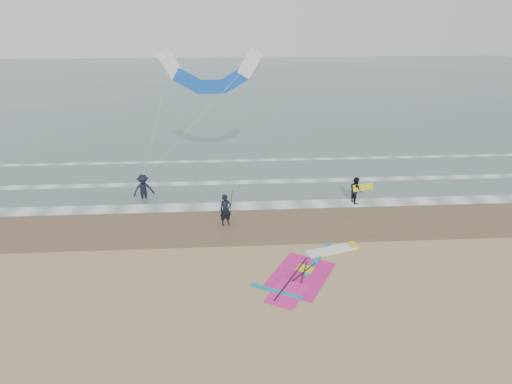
{
  "coord_description": "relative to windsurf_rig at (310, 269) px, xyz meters",
  "views": [
    {
      "loc": [
        -3.14,
        -15.9,
        10.84
      ],
      "look_at": [
        -1.78,
        5.0,
        2.2
      ],
      "focal_mm": 32.0,
      "sensor_mm": 36.0,
      "label": 1
    }
  ],
  "objects": [
    {
      "name": "person_walking",
      "position": [
        3.9,
        7.1,
        0.76
      ],
      "size": [
        0.78,
        0.9,
        1.59
      ],
      "primitive_type": "imported",
      "rotation": [
        0.0,
        0.0,
        1.84
      ],
      "color": "black",
      "rests_on": "ground"
    },
    {
      "name": "foam_waterline",
      "position": [
        -0.38,
        9.21,
        -0.0
      ],
      "size": [
        120.0,
        9.15,
        0.02
      ],
      "color": "white",
      "rests_on": "ground"
    },
    {
      "name": "windsurf_rig",
      "position": [
        0.0,
        0.0,
        0.0
      ],
      "size": [
        5.42,
        5.13,
        0.13
      ],
      "color": "white",
      "rests_on": "ground"
    },
    {
      "name": "surf_kite",
      "position": [
        -4.42,
        10.9,
        6.87
      ],
      "size": [
        7.33,
        2.59,
        7.22
      ],
      "color": "white",
      "rests_on": "ground"
    },
    {
      "name": "carried_kiteboard",
      "position": [
        4.3,
        7.0,
        0.97
      ],
      "size": [
        1.3,
        0.51,
        0.39
      ],
      "color": "yellow",
      "rests_on": "ground"
    },
    {
      "name": "held_pole",
      "position": [
        -3.4,
        4.64,
        1.23
      ],
      "size": [
        0.17,
        0.86,
        1.82
      ],
      "color": "black",
      "rests_on": "ground"
    },
    {
      "name": "sea_water",
      "position": [
        -0.38,
        46.77,
        -0.02
      ],
      "size": [
        120.0,
        80.0,
        0.02
      ],
      "primitive_type": "cube",
      "color": "#47605E",
      "rests_on": "ground"
    },
    {
      "name": "person_wading",
      "position": [
        -8.58,
        8.41,
        0.92
      ],
      "size": [
        1.4,
        1.08,
        1.91
      ],
      "primitive_type": "imported",
      "rotation": [
        0.0,
        0.0,
        0.34
      ],
      "color": "black",
      "rests_on": "ground"
    },
    {
      "name": "person_standing",
      "position": [
        -3.7,
        4.64,
        0.83
      ],
      "size": [
        0.73,
        0.6,
        1.72
      ],
      "primitive_type": "imported",
      "rotation": [
        0.0,
        0.0,
        0.33
      ],
      "color": "black",
      "rests_on": "ground"
    },
    {
      "name": "wet_sand_band",
      "position": [
        -0.38,
        4.77,
        -0.03
      ],
      "size": [
        120.0,
        5.0,
        0.01
      ],
      "primitive_type": "cube",
      "color": "brown",
      "rests_on": "ground"
    },
    {
      "name": "ground",
      "position": [
        -0.38,
        -1.23,
        -0.03
      ],
      "size": [
        120.0,
        120.0,
        0.0
      ],
      "primitive_type": "plane",
      "color": "tan",
      "rests_on": "ground"
    }
  ]
}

